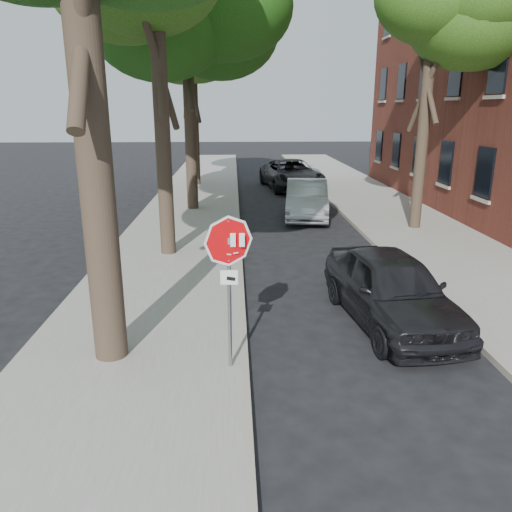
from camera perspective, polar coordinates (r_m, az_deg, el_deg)
The scene contains 12 objects.
ground at distance 8.74m, azimuth 1.80°, elevation -13.02°, with size 120.00×120.00×0.00m, color black.
sidewalk_left at distance 20.12m, azimuth -7.92°, elevation 4.22°, with size 4.00×55.00×0.12m, color gray.
sidewalk_right at distance 21.09m, azimuth 15.80°, elevation 4.31°, with size 4.00×55.00×0.12m, color gray.
curb_left at distance 20.03m, azimuth -2.05°, elevation 4.32°, with size 0.12×55.00×0.13m, color #9E9384.
curb_right at distance 20.54m, azimuth 10.35°, elevation 4.37°, with size 0.12×55.00×0.13m, color #9E9384.
stop_sign at distance 7.91m, azimuth -3.12°, elevation -0.85°, with size 0.76×0.34×2.61m.
tree_mid_b at distance 22.08m, azimuth -8.06°, elevation 26.03°, with size 5.88×5.46×10.36m.
tree_far at distance 28.91m, azimuth -7.28°, elevation 22.22°, with size 5.29×4.91×9.33m.
tree_right at distance 19.09m, azimuth 19.46°, elevation 24.46°, with size 5.29×4.91×9.33m.
car_a at distance 10.61m, azimuth 15.22°, elevation -3.63°, with size 1.78×4.43×1.51m, color black.
car_b at distance 20.43m, azimuth 5.80°, elevation 6.47°, with size 1.60×4.60×1.52m, color #AFB3B8.
car_d at distance 27.78m, azimuth 4.06°, elevation 9.28°, with size 2.67×5.78×1.61m, color black.
Camera 1 is at (-0.61, -7.57, 4.32)m, focal length 35.00 mm.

